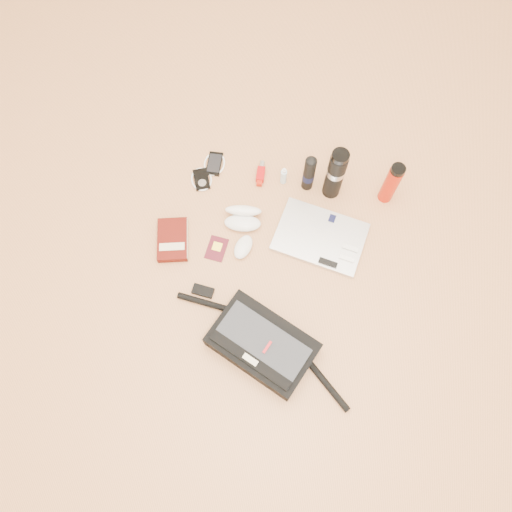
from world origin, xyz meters
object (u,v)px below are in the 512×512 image
at_px(messenger_bag, 262,344).
at_px(book, 173,240).
at_px(thermos_red, 391,183).
at_px(thermos_black, 335,174).
at_px(laptop, 320,237).

height_order(messenger_bag, book, messenger_bag).
xyz_separation_m(messenger_bag, thermos_red, (0.42, 0.74, 0.07)).
height_order(thermos_black, thermos_red, thermos_black).
relative_size(messenger_bag, laptop, 1.80).
xyz_separation_m(laptop, thermos_red, (0.25, 0.25, 0.11)).
bearing_deg(messenger_bag, thermos_red, 84.90).
bearing_deg(thermos_black, laptop, -94.37).
xyz_separation_m(thermos_black, thermos_red, (0.24, 0.01, -0.03)).
distance_m(laptop, thermos_black, 0.27).
relative_size(book, thermos_red, 0.89).
xyz_separation_m(book, thermos_black, (0.63, 0.35, 0.13)).
relative_size(messenger_bag, thermos_red, 3.07).
bearing_deg(thermos_black, messenger_bag, -104.32).
bearing_deg(book, thermos_red, 10.15).
bearing_deg(book, thermos_black, 16.61).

